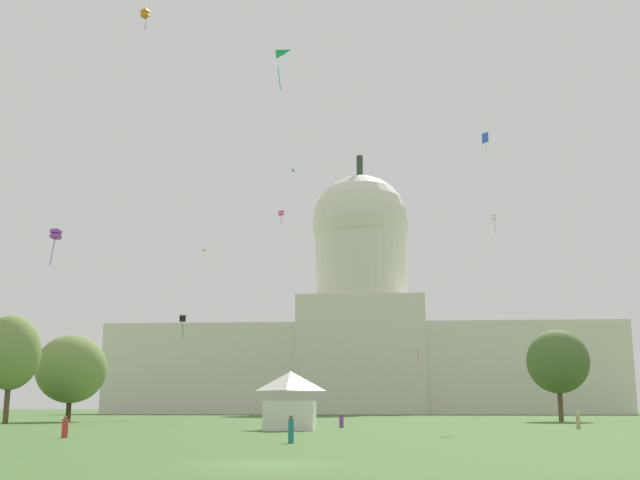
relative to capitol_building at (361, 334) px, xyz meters
The scene contains 20 objects.
ground_plane 184.17m from the capitol_building, 89.47° to the right, with size 800.00×800.00×0.00m, color #42662D.
capitol_building is the anchor object (origin of this frame).
event_tent 140.75m from the capitol_building, 91.09° to the right, with size 4.98×6.31×5.43m.
tree_east_far 103.36m from the capitol_building, 72.33° to the right, with size 10.72×10.73×13.00m.
tree_west_mid 125.56m from the capitol_building, 109.08° to the right, with size 8.51×9.16×13.55m.
tree_west_near 112.88m from the capitol_building, 109.81° to the right, with size 13.79×13.79×12.11m.
person_purple_near_tree_west 133.31m from the capitol_building, 89.25° to the right, with size 0.53×0.53×1.58m.
person_teal_deep_crowd 166.98m from the capitol_building, 89.82° to the right, with size 0.40×0.40×1.71m.
person_tan_back_right 137.60m from the capitol_building, 79.36° to the right, with size 0.56×0.56×1.69m.
person_red_lawn_far_right 161.10m from the capitol_building, 95.92° to the right, with size 0.50×0.50×1.55m.
kite_white_high 52.35m from the capitol_building, 46.75° to the right, with size 1.10×1.15×4.43m.
kite_magenta_mid 84.95m from the capitol_building, 97.71° to the right, with size 0.99×1.02×2.51m.
kite_yellow_mid 84.13m from the capitol_building, 107.35° to the right, with size 0.83×1.49×0.23m.
kite_violet_low 150.45m from the capitol_building, 98.67° to the right, with size 0.91×0.94×3.22m.
kite_orange_high 126.71m from the capitol_building, 101.78° to the right, with size 1.25×1.21×2.97m.
kite_cyan_high 59.35m from the capitol_building, 105.44° to the right, with size 0.62×0.47×0.80m.
kite_black_low 90.24m from the capitol_building, 107.60° to the right, with size 1.24×1.30×3.85m.
kite_turquoise_mid 151.23m from the capitol_building, 91.08° to the right, with size 1.79×1.84×3.36m.
kite_red_low 27.94m from the capitol_building, 58.45° to the right, with size 0.43×0.59×3.92m.
kite_blue_mid 123.01m from the capitol_building, 81.01° to the right, with size 0.81×0.98×2.86m.
Camera 1 is at (4.66, -32.06, 2.29)m, focal length 44.34 mm.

